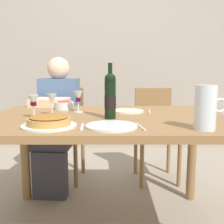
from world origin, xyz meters
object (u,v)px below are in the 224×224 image
at_px(wine_glass_centre, 52,100).
at_px(chair_left, 63,127).
at_px(wine_bottle, 110,96).
at_px(baked_tart, 49,121).
at_px(dining_table, 107,131).
at_px(water_pitcher, 206,110).
at_px(chair_right, 155,127).
at_px(salad_bowl, 64,105).
at_px(diner_left, 56,119).
at_px(dinner_plate_left_setting, 111,126).
at_px(wine_glass_left_diner, 33,102).
at_px(dinner_plate_right_setting, 128,111).
at_px(wine_glass_right_diner, 78,98).

height_order(wine_glass_centre, chair_left, wine_glass_centre).
xyz_separation_m(wine_bottle, baked_tart, (-0.31, -0.23, -0.11)).
relative_size(dining_table, water_pitcher, 6.86).
height_order(dining_table, water_pitcher, water_pitcher).
height_order(dining_table, chair_right, chair_right).
bearing_deg(chair_right, salad_bowl, 32.83).
bearing_deg(diner_left, salad_bowl, 115.52).
distance_m(wine_bottle, chair_right, 1.12).
bearing_deg(dining_table, baked_tart, -134.29).
bearing_deg(dinner_plate_left_setting, wine_glass_left_diner, 151.75).
relative_size(wine_bottle, chair_right, 0.38).
xyz_separation_m(wine_glass_centre, chair_left, (-0.09, 0.87, -0.36)).
bearing_deg(dinner_plate_right_setting, wine_glass_centre, -163.08).
xyz_separation_m(water_pitcher, dinner_plate_right_setting, (-0.34, 0.56, -0.09)).
relative_size(wine_bottle, chair_left, 0.38).
relative_size(salad_bowl, dinner_plate_left_setting, 0.53).
xyz_separation_m(wine_bottle, wine_glass_left_diner, (-0.46, 0.00, -0.04)).
height_order(salad_bowl, wine_glass_right_diner, wine_glass_right_diner).
distance_m(wine_glass_right_diner, chair_right, 1.03).
xyz_separation_m(water_pitcher, wine_glass_left_diner, (-0.92, 0.31, 0.00)).
distance_m(water_pitcher, diner_left, 1.43).
relative_size(baked_tart, wine_glass_left_diner, 2.00).
bearing_deg(dinner_plate_right_setting, dining_table, -126.99).
xyz_separation_m(wine_bottle, water_pitcher, (0.46, -0.31, -0.04)).
distance_m(baked_tart, dinner_plate_left_setting, 0.32).
bearing_deg(baked_tart, chair_right, 58.24).
relative_size(wine_glass_centre, chair_right, 0.16).
height_order(dining_table, dinner_plate_right_setting, dinner_plate_right_setting).
bearing_deg(diner_left, wine_glass_right_diner, 122.44).
bearing_deg(salad_bowl, dining_table, -43.58).
xyz_separation_m(wine_glass_right_diner, wine_glass_centre, (-0.15, -0.14, 0.00)).
bearing_deg(chair_right, dining_table, 59.17).
distance_m(baked_tart, chair_right, 1.43).
xyz_separation_m(water_pitcher, diner_left, (-0.94, 1.04, -0.24)).
bearing_deg(wine_glass_left_diner, dining_table, 8.46).
relative_size(wine_glass_right_diner, diner_left, 0.13).
distance_m(wine_glass_left_diner, diner_left, 0.77).
bearing_deg(salad_bowl, chair_right, 37.19).
bearing_deg(water_pitcher, salad_bowl, 139.74).
distance_m(wine_bottle, salad_bowl, 0.52).
distance_m(dinner_plate_left_setting, chair_left, 1.33).
bearing_deg(salad_bowl, diner_left, 110.65).
bearing_deg(baked_tart, salad_bowl, 92.72).
bearing_deg(chair_right, wine_glass_right_diner, 43.47).
relative_size(water_pitcher, wine_glass_centre, 1.56).
height_order(dining_table, wine_glass_left_diner, wine_glass_left_diner).
relative_size(dining_table, baked_tart, 5.29).
bearing_deg(wine_bottle, diner_left, 122.97).
height_order(water_pitcher, baked_tart, water_pitcher).
height_order(baked_tart, wine_glass_centre, wine_glass_centre).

